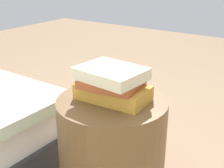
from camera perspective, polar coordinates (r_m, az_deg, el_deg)
side_table at (r=1.40m, az=0.00°, el=-13.81°), size 0.46×0.46×0.58m
book_ochre at (r=1.25m, az=0.25°, el=-1.61°), size 0.30×0.18×0.06m
book_rust at (r=1.23m, az=0.28°, el=0.36°), size 0.25×0.22×0.03m
book_cream at (r=1.20m, az=-0.11°, el=1.98°), size 0.27×0.22×0.05m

